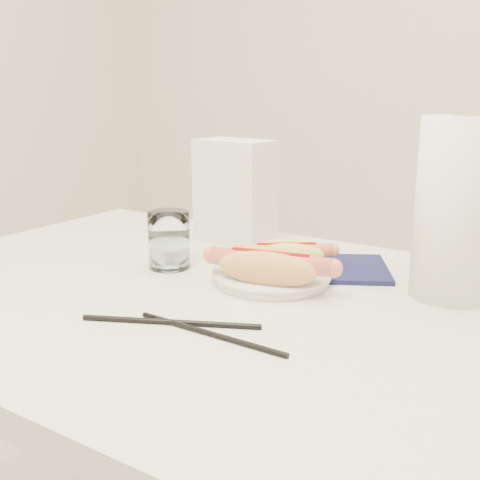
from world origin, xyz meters
The scene contains 10 objects.
table centered at (0.00, 0.00, 0.69)m, with size 1.20×0.80×0.75m.
plate centered at (0.05, 0.09, 0.76)m, with size 0.19×0.19×0.02m, color white.
hotdog_left centered at (0.05, 0.14, 0.79)m, with size 0.15×0.12×0.04m.
hotdog_right centered at (0.07, 0.05, 0.79)m, with size 0.20×0.11×0.05m.
water_glass centered at (-0.15, 0.06, 0.80)m, with size 0.07×0.07×0.10m, color silver.
chopstick_near centered at (0.02, -0.14, 0.75)m, with size 0.01×0.01×0.25m, color black.
chopstick_far centered at (0.09, -0.14, 0.75)m, with size 0.01×0.01×0.23m, color black.
napkin_box centered at (-0.15, 0.28, 0.86)m, with size 0.16×0.09×0.21m, color silver.
navy_napkin centered at (0.12, 0.21, 0.75)m, with size 0.16×0.16×0.01m, color #13143B.
paper_towel_roll centered at (0.31, 0.18, 0.89)m, with size 0.12×0.12×0.27m, color white.
Camera 1 is at (0.50, -0.71, 1.06)m, focal length 43.66 mm.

